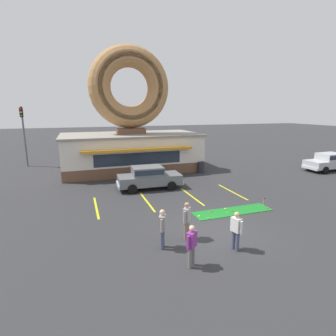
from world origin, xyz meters
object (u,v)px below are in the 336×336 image
object	(u,v)px
pedestrian_hooded_kid	(236,229)
trash_bin	(201,167)
pedestrian_blue_sweater_man	(162,227)
pedestrian_leather_jacket_man	(187,219)
putting_flag_pin	(264,200)
car_silver	(329,161)
car_grey	(149,177)
golf_ball	(227,212)
traffic_light_pole	(23,129)
pedestrian_clipboard_woman	(192,244)

from	to	relation	value
pedestrian_hooded_kid	trash_bin	size ratio (longest dim) A/B	1.65
pedestrian_blue_sweater_man	pedestrian_leather_jacket_man	xyz separation A→B (m)	(1.22, 0.41, 0.01)
putting_flag_pin	trash_bin	xyz separation A→B (m)	(0.35, 8.89, 0.06)
car_silver	car_grey	size ratio (longest dim) A/B	1.00
car_grey	pedestrian_leather_jacket_man	world-z (taller)	pedestrian_leather_jacket_man
pedestrian_leather_jacket_man	pedestrian_hooded_kid	bearing A→B (deg)	-45.16
golf_ball	traffic_light_pole	distance (m)	21.26
car_silver	traffic_light_pole	size ratio (longest dim) A/B	0.79
golf_ball	car_silver	bearing A→B (deg)	22.65
putting_flag_pin	pedestrian_blue_sweater_man	distance (m)	7.32
trash_bin	traffic_light_pole	size ratio (longest dim) A/B	0.17
putting_flag_pin	trash_bin	size ratio (longest dim) A/B	0.56
golf_ball	pedestrian_leather_jacket_man	world-z (taller)	pedestrian_leather_jacket_man
car_silver	pedestrian_clipboard_woman	size ratio (longest dim) A/B	2.92
pedestrian_clipboard_woman	traffic_light_pole	bearing A→B (deg)	111.97
pedestrian_leather_jacket_man	traffic_light_pole	size ratio (longest dim) A/B	0.29
pedestrian_clipboard_woman	pedestrian_hooded_kid	bearing A→B (deg)	12.69
traffic_light_pole	putting_flag_pin	bearing A→B (deg)	-48.88
golf_ball	pedestrian_clipboard_woman	xyz separation A→B (m)	(-3.84, -3.89, 0.82)
car_grey	traffic_light_pole	world-z (taller)	traffic_light_pole
pedestrian_hooded_kid	traffic_light_pole	bearing A→B (deg)	117.33
putting_flag_pin	traffic_light_pole	size ratio (longest dim) A/B	0.09
golf_ball	car_grey	xyz separation A→B (m)	(-2.81, 5.82, 0.82)
pedestrian_blue_sweater_man	pedestrian_clipboard_woman	bearing A→B (deg)	-69.54
putting_flag_pin	car_silver	xyz separation A→B (m)	(11.83, 5.85, 0.43)
car_silver	car_grey	world-z (taller)	same
putting_flag_pin	pedestrian_blue_sweater_man	size ratio (longest dim) A/B	0.33
pedestrian_hooded_kid	traffic_light_pole	xyz separation A→B (m)	(-10.54, 20.39, 2.82)
traffic_light_pole	pedestrian_clipboard_woman	bearing A→B (deg)	-68.03
car_grey	pedestrian_leather_jacket_man	xyz separation A→B (m)	(-0.39, -7.75, 0.05)
pedestrian_leather_jacket_man	pedestrian_clipboard_woman	distance (m)	2.07
car_grey	pedestrian_hooded_kid	xyz separation A→B (m)	(1.09, -9.23, 0.01)
car_silver	traffic_light_pole	distance (m)	28.89
golf_ball	pedestrian_leather_jacket_man	size ratio (longest dim) A/B	0.03
golf_ball	car_silver	xyz separation A→B (m)	(14.30, 5.97, 0.82)
pedestrian_leather_jacket_man	putting_flag_pin	bearing A→B (deg)	19.82
pedestrian_hooded_kid	pedestrian_leather_jacket_man	world-z (taller)	pedestrian_leather_jacket_man
traffic_light_pole	pedestrian_hooded_kid	bearing A→B (deg)	-62.67
putting_flag_pin	car_grey	world-z (taller)	car_grey
car_silver	pedestrian_clipboard_woman	bearing A→B (deg)	-151.48
pedestrian_leather_jacket_man	pedestrian_blue_sweater_man	bearing A→B (deg)	-161.59
traffic_light_pole	car_silver	bearing A→B (deg)	-22.52
car_grey	pedestrian_hooded_kid	bearing A→B (deg)	-83.26
pedestrian_blue_sweater_man	pedestrian_hooded_kid	bearing A→B (deg)	-21.79
car_silver	car_grey	bearing A→B (deg)	-179.51
pedestrian_leather_jacket_man	trash_bin	distance (m)	12.48
pedestrian_blue_sweater_man	pedestrian_hooded_kid	world-z (taller)	pedestrian_blue_sweater_man
pedestrian_blue_sweater_man	trash_bin	distance (m)	13.46
pedestrian_leather_jacket_man	trash_bin	world-z (taller)	pedestrian_leather_jacket_man
pedestrian_hooded_kid	car_grey	bearing A→B (deg)	96.74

